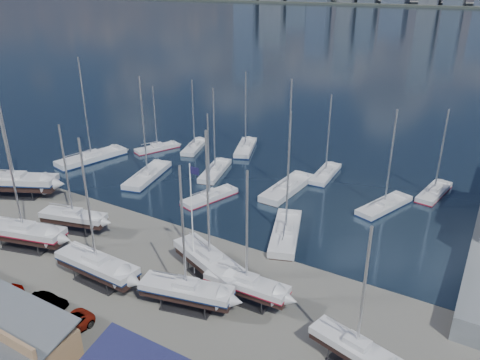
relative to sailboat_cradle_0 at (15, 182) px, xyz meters
The scene contains 26 objects.
ground 27.19m from the sailboat_cradle_0, 11.06° to the right, with size 1400.00×1400.00×0.00m, color #605E59.
water 305.97m from the sailboat_cradle_0, 85.01° to the left, with size 1400.00×600.00×0.40m, color #19253A.
sailboat_cradle_0 is the anchor object (origin of this frame).
sailboat_cradle_1 15.92m from the sailboat_cradle_0, 32.27° to the right, with size 10.27×5.22×15.99m.
sailboat_cradle_2 15.46m from the sailboat_cradle_0, 10.69° to the right, with size 8.60×4.40×13.70m.
sailboat_cradle_3 27.22m from the sailboat_cradle_0, 19.32° to the right, with size 9.71×2.90×15.64m.
sailboat_cradle_4 35.27m from the sailboat_cradle_0, ahead, with size 10.24×6.25×16.17m.
sailboat_cradle_5 36.80m from the sailboat_cradle_0, 12.05° to the right, with size 9.29×4.47×14.58m.
sailboat_cradle_6 40.55m from the sailboat_cradle_0, ahead, with size 8.47×2.60×13.77m.
sailboat_cradle_7 52.46m from the sailboat_cradle_0, ahead, with size 8.10×4.07×12.98m.
sailboat_moored_0 15.69m from the sailboat_cradle_0, 96.04° to the left, with size 6.07×12.66×18.25m.
sailboat_moored_1 25.93m from the sailboat_cradle_0, 79.92° to the left, with size 5.31×8.47×12.29m.
sailboat_moored_2 31.11m from the sailboat_cradle_0, 71.06° to the left, with size 5.04×9.12×13.27m.
sailboat_moored_3 18.78m from the sailboat_cradle_0, 50.69° to the left, with size 5.72×11.59×16.69m.
sailboat_moored_4 29.31m from the sailboat_cradle_0, 47.36° to the left, with size 5.11×9.95×14.47m.
sailboat_moored_5 38.36m from the sailboat_cradle_0, 61.21° to the left, with size 6.16×10.31×14.91m.
sailboat_moored_6 27.83m from the sailboat_cradle_0, 28.20° to the left, with size 4.89×9.10×13.10m.
sailboat_moored_7 39.05m from the sailboat_cradle_0, 33.14° to the left, with size 3.74×11.56×17.24m.
sailboat_moored_8 46.11m from the sailboat_cradle_0, 39.59° to the left, with size 3.14×9.34×13.74m.
sailboat_moored_9 39.35m from the sailboat_cradle_0, 13.60° to the left, with size 6.49×11.22×16.36m.
sailboat_moored_10 51.84m from the sailboat_cradle_0, 26.15° to the left, with size 5.76×10.03×14.48m.
sailboat_moored_11 60.14m from the sailboat_cradle_0, 31.05° to the left, with size 3.78×9.17×13.30m.
car_a 26.61m from the sailboat_cradle_0, 38.53° to the right, with size 1.82×4.51×1.54m, color gray.
car_b 28.45m from the sailboat_cradle_0, 30.46° to the right, with size 1.37×3.92×1.29m, color gray.
car_c 33.27m from the sailboat_cradle_0, 29.01° to the right, with size 2.38×5.17×1.44m, color gray.
flagpole 33.97m from the sailboat_cradle_0, ahead, with size 1.11×0.12×12.61m.
Camera 1 is at (32.12, -40.85, 28.80)m, focal length 35.00 mm.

